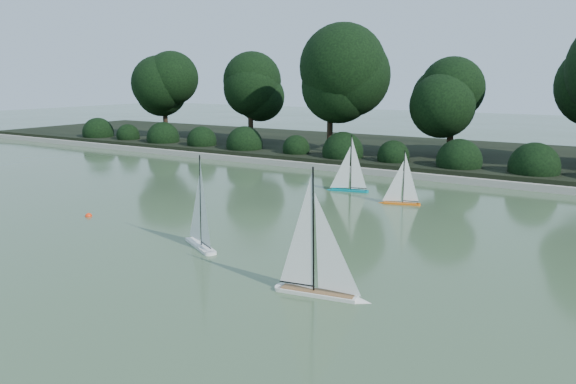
{
  "coord_description": "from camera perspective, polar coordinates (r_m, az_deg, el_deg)",
  "views": [
    {
      "loc": [
        6.03,
        -6.19,
        2.84
      ],
      "look_at": [
        0.52,
        2.59,
        0.7
      ],
      "focal_mm": 35.0,
      "sensor_mm": 36.0,
      "label": 1
    }
  ],
  "objects": [
    {
      "name": "sailboat_teal",
      "position": [
        14.2,
        5.9,
        1.04
      ],
      "size": [
        1.11,
        0.43,
        1.52
      ],
      "color": "#017784",
      "rests_on": "ground"
    },
    {
      "name": "sailboat_orange",
      "position": [
        12.93,
        11.12,
        -0.31
      ],
      "size": [
        0.96,
        0.4,
        1.32
      ],
      "color": "orange",
      "rests_on": "ground"
    },
    {
      "name": "tree_line",
      "position": [
        18.27,
        17.19,
        10.53
      ],
      "size": [
        26.31,
        3.93,
        4.39
      ],
      "color": "black",
      "rests_on": "ground"
    },
    {
      "name": "sailboat_white_a",
      "position": [
        9.7,
        -9.13,
        -3.9
      ],
      "size": [
        1.15,
        0.74,
        1.68
      ],
      "color": "white",
      "rests_on": "ground"
    },
    {
      "name": "ground",
      "position": [
        9.1,
        -11.59,
        -6.78
      ],
      "size": [
        80.0,
        80.0,
        0.0
      ],
      "primitive_type": "plane",
      "color": "#385130",
      "rests_on": "ground"
    },
    {
      "name": "sailboat_white_b",
      "position": [
        7.43,
        3.76,
        -8.49
      ],
      "size": [
        1.35,
        0.42,
        1.84
      ],
      "color": "silver",
      "rests_on": "ground"
    },
    {
      "name": "shrub_hedge",
      "position": [
        17.35,
        11.49,
        3.51
      ],
      "size": [
        29.1,
        1.1,
        1.1
      ],
      "color": "black",
      "rests_on": "ground"
    },
    {
      "name": "race_buoy",
      "position": [
        12.34,
        -19.6,
        -2.34
      ],
      "size": [
        0.14,
        0.14,
        0.14
      ],
      "primitive_type": "sphere",
      "color": "#FF340D",
      "rests_on": "ground"
    },
    {
      "name": "far_bank",
      "position": [
        20.3,
        14.57,
        3.67
      ],
      "size": [
        40.0,
        8.0,
        0.3
      ],
      "primitive_type": "cube",
      "color": "black",
      "rests_on": "ground"
    },
    {
      "name": "pond_coping",
      "position": [
        16.57,
        10.33,
        1.92
      ],
      "size": [
        40.0,
        0.35,
        0.18
      ],
      "primitive_type": "cube",
      "color": "gray",
      "rests_on": "ground"
    }
  ]
}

